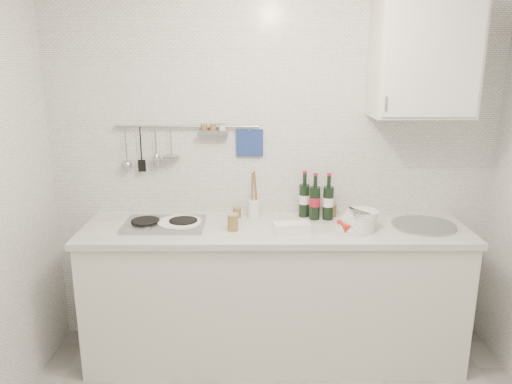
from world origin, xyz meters
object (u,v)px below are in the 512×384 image
Objects in this scene: wall_cabinet at (424,59)px; plate_stack_sink at (358,221)px; plate_stack_hob at (179,224)px; utensil_crock at (254,206)px; wine_bottles at (316,196)px.

plate_stack_sink is at bearing -155.42° from wall_cabinet.
utensil_crock is (0.48, 0.20, 0.06)m from plate_stack_hob.
wall_cabinet reaches higher than utensil_crock.
wall_cabinet is 2.36× the size of plate_stack_hob.
wine_bottles is 0.96× the size of utensil_crock.
wall_cabinet is 2.17× the size of utensil_crock.
plate_stack_sink is 0.86× the size of wine_bottles.
wine_bottles is at bearing 137.11° from plate_stack_sink.
wine_bottles reaches higher than plate_stack_hob.
wall_cabinet is at bearing 4.86° from plate_stack_hob.
wine_bottles is at bearing -2.74° from utensil_crock.
plate_stack_sink is 0.82× the size of utensil_crock.
wall_cabinet is 1.41m from utensil_crock.
wine_bottles is 0.42m from utensil_crock.
wine_bottles is (-0.24, 0.22, 0.10)m from plate_stack_sink.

